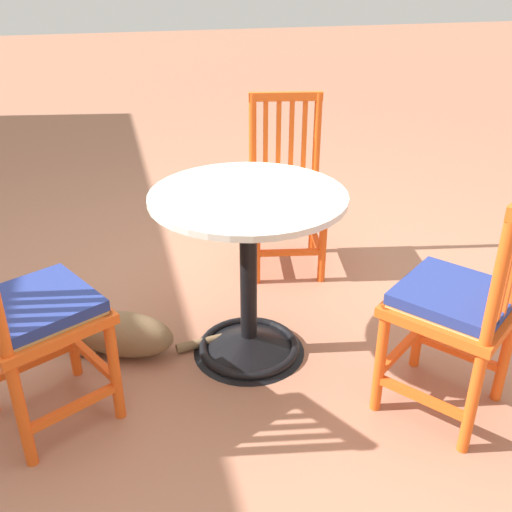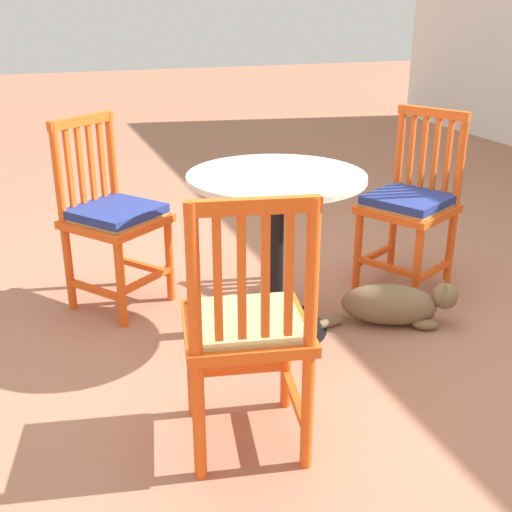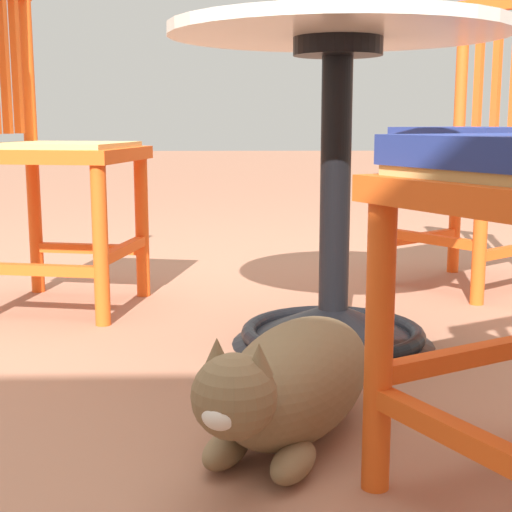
# 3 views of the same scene
# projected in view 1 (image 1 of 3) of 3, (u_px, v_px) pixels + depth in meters

# --- Properties ---
(ground_plane) EXTENTS (24.00, 24.00, 0.00)m
(ground_plane) POSITION_uv_depth(u_px,v_px,m) (247.00, 333.00, 2.67)
(ground_plane) COLOR #A36B51
(cafe_table) EXTENTS (0.76, 0.76, 0.73)m
(cafe_table) POSITION_uv_depth(u_px,v_px,m) (249.00, 295.00, 2.42)
(cafe_table) COLOR black
(cafe_table) RESTS_ON ground_plane
(orange_chair_facing_out) EXTENTS (0.56, 0.56, 0.91)m
(orange_chair_facing_out) POSITION_uv_depth(u_px,v_px,m) (459.00, 306.00, 2.04)
(orange_chair_facing_out) COLOR #EA5619
(orange_chair_facing_out) RESTS_ON ground_plane
(orange_chair_by_planter) EXTENTS (0.47, 0.47, 0.91)m
(orange_chair_by_planter) POSITION_uv_depth(u_px,v_px,m) (287.00, 190.00, 3.07)
(orange_chair_by_planter) COLOR #EA5619
(orange_chair_by_planter) RESTS_ON ground_plane
(orange_chair_near_fence) EXTENTS (0.54, 0.54, 0.91)m
(orange_chair_near_fence) POSITION_uv_depth(u_px,v_px,m) (31.00, 315.00, 1.99)
(orange_chair_near_fence) COLOR #EA5619
(orange_chair_near_fence) RESTS_ON ground_plane
(tabby_cat) EXTENTS (0.37, 0.73, 0.23)m
(tabby_cat) POSITION_uv_depth(u_px,v_px,m) (116.00, 333.00, 2.51)
(tabby_cat) COLOR brown
(tabby_cat) RESTS_ON ground_plane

